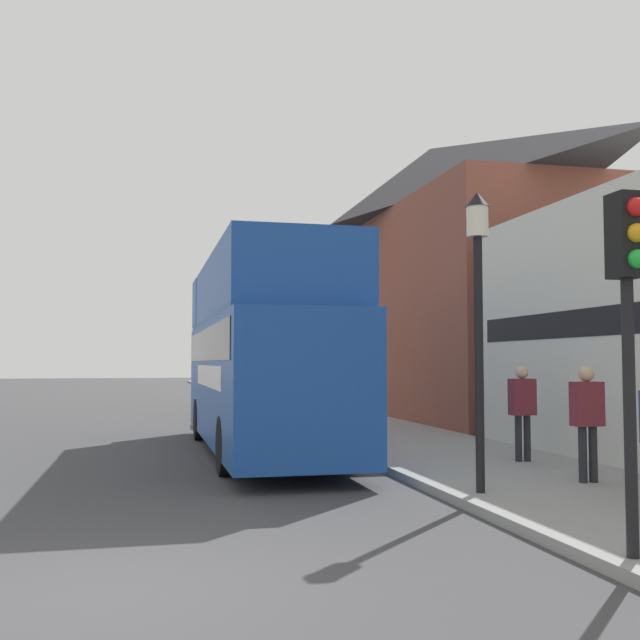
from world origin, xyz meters
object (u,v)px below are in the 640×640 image
Objects in this scene: lamp_post_nearest at (478,283)px; traffic_signal at (629,288)px; pedestrian_third at (522,404)px; pedestrian_second at (587,412)px; lamp_post_second at (345,305)px; parked_car_ahead_of_bus at (243,403)px; tour_bus at (260,368)px.

traffic_signal is at bearing -92.25° from lamp_post_nearest.
lamp_post_nearest is (-2.30, -2.99, 1.97)m from pedestrian_third.
lamp_post_second is at bearing 105.02° from pedestrian_second.
parked_car_ahead_of_bus is at bearing 96.15° from lamp_post_nearest.
pedestrian_second is at bearing -95.31° from pedestrian_third.
pedestrian_second reaches higher than parked_car_ahead_of_bus.
tour_bus is 7.11m from lamp_post_nearest.
tour_bus is 2.19× the size of lamp_post_second.
traffic_signal is 0.81× the size of lamp_post_nearest.
lamp_post_nearest is (1.58, -14.71, 2.53)m from parked_car_ahead_of_bus.
pedestrian_second is 1.01× the size of pedestrian_third.
tour_bus is 2.40× the size of lamp_post_nearest.
tour_bus is 5.83× the size of pedestrian_third.
tour_bus reaches higher than parked_car_ahead_of_bus.
parked_car_ahead_of_bus is (0.66, 8.10, -1.22)m from tour_bus.
pedestrian_third is at bearing -69.02° from parked_car_ahead_of_bus.
lamp_post_nearest reaches higher than parked_car_ahead_of_bus.
traffic_signal reaches higher than parked_car_ahead_of_bus.
lamp_post_nearest is at bearing -81.20° from parked_car_ahead_of_bus.
pedestrian_second is 0.38× the size of lamp_post_second.
lamp_post_second reaches higher than pedestrian_second.
traffic_signal is 3.74m from lamp_post_nearest.
traffic_signal is at bearing -91.13° from lamp_post_second.
pedestrian_second is 2.89m from lamp_post_nearest.
traffic_signal reaches higher than pedestrian_second.
tour_bus is at bearing 101.51° from traffic_signal.
lamp_post_nearest reaches higher than traffic_signal.
lamp_post_nearest reaches higher than tour_bus.
lamp_post_second is (-1.98, 7.38, 2.22)m from pedestrian_second.
pedestrian_third is at bearing 84.69° from pedestrian_second.
tour_bus is at bearing 125.04° from pedestrian_second.
parked_car_ahead_of_bus is at bearing 104.36° from pedestrian_second.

